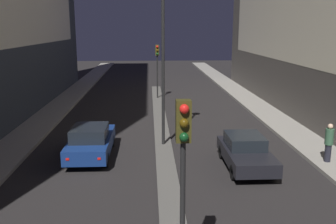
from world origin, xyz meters
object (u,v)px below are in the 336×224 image
Objects in this scene: traffic_light_near at (183,156)px; street_lamp at (163,7)px; car_left_lane at (91,141)px; car_right_lane at (246,152)px; pedestrian_on_right_sidewalk at (329,142)px; traffic_light_mid at (157,59)px.

street_lamp is at bearing 90.00° from traffic_light_near.
traffic_light_near is at bearing -90.00° from street_lamp.
street_lamp reaches higher than car_left_lane.
traffic_light_near reaches higher than car_right_lane.
pedestrian_on_right_sidewalk reaches higher than car_right_lane.
car_right_lane is at bearing -178.88° from pedestrian_on_right_sidewalk.
car_right_lane is at bearing -13.86° from car_left_lane.
traffic_light_near is 1.09× the size of car_right_lane.
traffic_light_near is 2.57× the size of pedestrian_on_right_sidewalk.
pedestrian_on_right_sidewalk is at bearing 47.87° from traffic_light_near.
traffic_light_near is 11.19m from pedestrian_on_right_sidewalk.
traffic_light_near is at bearing -90.00° from traffic_light_mid.
traffic_light_mid is at bearing 102.12° from car_right_lane.
street_lamp reaches higher than pedestrian_on_right_sidewalk.
traffic_light_near is 24.53m from traffic_light_mid.
traffic_light_mid is 1.09× the size of car_right_lane.
traffic_light_near is 9.20m from car_right_lane.
traffic_light_near reaches higher than car_left_lane.
traffic_light_near is at bearing -132.13° from pedestrian_on_right_sidewalk.
traffic_light_near is at bearing -70.11° from car_left_lane.
car_left_lane reaches higher than car_right_lane.
car_right_lane is (3.54, 8.04, -2.72)m from traffic_light_near.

